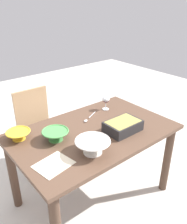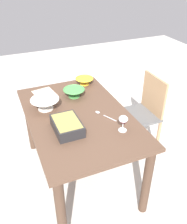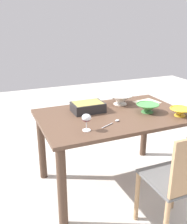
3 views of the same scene
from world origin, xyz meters
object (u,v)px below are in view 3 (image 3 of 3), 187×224
(serving_spoon, at_px, (114,122))
(napkin, at_px, (147,102))
(casserole_dish, at_px, (88,107))
(serving_bowl, at_px, (120,99))
(small_bowl, at_px, (180,111))
(mixing_bowl, at_px, (148,107))
(chair, at_px, (181,181))
(wine_glass, at_px, (86,119))
(dining_table, at_px, (113,127))

(serving_spoon, bearing_deg, napkin, -147.47)
(casserole_dish, xyz_separation_m, serving_bowl, (-0.38, -0.08, 0.01))
(small_bowl, bearing_deg, mixing_bowl, -41.30)
(casserole_dish, bearing_deg, mixing_bowl, 155.32)
(serving_spoon, bearing_deg, casserole_dish, -73.62)
(chair, bearing_deg, wine_glass, -47.40)
(dining_table, relative_size, chair, 1.54)
(mixing_bowl, xyz_separation_m, napkin, (-0.17, -0.25, -0.05))
(chair, distance_m, mixing_bowl, 0.79)
(mixing_bowl, distance_m, serving_spoon, 0.42)
(chair, relative_size, small_bowl, 4.58)
(napkin, bearing_deg, casserole_dish, 1.96)
(small_bowl, distance_m, serving_bowl, 0.60)
(wine_glass, height_order, napkin, wine_glass)
(napkin, bearing_deg, chair, 69.98)
(dining_table, bearing_deg, casserole_dish, -40.06)
(wine_glass, xyz_separation_m, serving_bowl, (-0.56, -0.48, -0.04))
(mixing_bowl, distance_m, napkin, 0.31)
(chair, height_order, casserole_dish, chair)
(dining_table, relative_size, mixing_bowl, 6.40)
(wine_glass, distance_m, serving_bowl, 0.74)
(small_bowl, height_order, napkin, small_bowl)
(wine_glass, distance_m, small_bowl, 0.89)
(small_bowl, bearing_deg, dining_table, -26.44)
(chair, distance_m, napkin, 1.05)
(serving_bowl, distance_m, napkin, 0.30)
(dining_table, relative_size, casserole_dish, 4.60)
(serving_spoon, bearing_deg, mixing_bowl, -164.58)
(chair, height_order, serving_bowl, chair)
(serving_spoon, relative_size, napkin, 0.90)
(dining_table, height_order, chair, chair)
(dining_table, distance_m, chair, 0.80)
(mixing_bowl, height_order, serving_bowl, serving_bowl)
(small_bowl, distance_m, serving_spoon, 0.63)
(dining_table, relative_size, serving_bowl, 5.27)
(dining_table, height_order, serving_bowl, serving_bowl)
(dining_table, distance_m, casserole_dish, 0.30)
(casserole_dish, bearing_deg, wine_glass, 66.99)
(wine_glass, xyz_separation_m, small_bowl, (-0.89, 0.02, -0.06))
(casserole_dish, bearing_deg, dining_table, 139.94)
(chair, bearing_deg, serving_bowl, -93.50)
(wine_glass, bearing_deg, dining_table, -145.61)
(small_bowl, bearing_deg, serving_spoon, -7.40)
(casserole_dish, distance_m, serving_spoon, 0.36)
(mixing_bowl, relative_size, small_bowl, 1.10)
(casserole_dish, relative_size, mixing_bowl, 1.39)
(mixing_bowl, height_order, napkin, mixing_bowl)
(wine_glass, relative_size, serving_spoon, 0.65)
(serving_bowl, xyz_separation_m, napkin, (-0.29, 0.06, -0.06))
(casserole_dish, relative_size, serving_bowl, 1.15)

